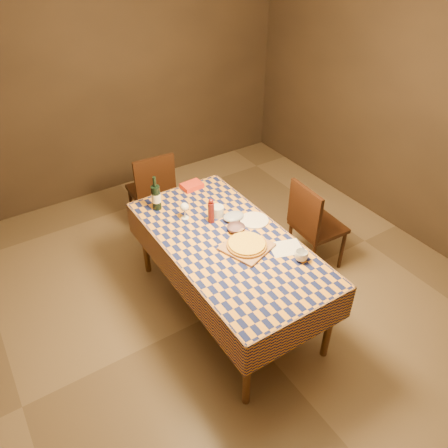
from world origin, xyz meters
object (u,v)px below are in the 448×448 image
at_px(pizza, 247,244).
at_px(wine_bottle, 156,197).
at_px(cutting_board, 247,247).
at_px(bowl, 236,229).
at_px(chair_right, 312,223).
at_px(dining_table, 227,248).
at_px(chair_far, 153,188).
at_px(white_plate, 254,220).

relative_size(pizza, wine_bottle, 1.02).
distance_m(cutting_board, bowl, 0.23).
relative_size(pizza, bowl, 2.20).
distance_m(cutting_board, wine_bottle, 0.93).
xyz_separation_m(cutting_board, wine_bottle, (-0.34, 0.86, 0.11)).
bearing_deg(chair_right, dining_table, -177.12).
relative_size(cutting_board, pizza, 1.02).
height_order(dining_table, pizza, pizza).
xyz_separation_m(cutting_board, bowl, (0.05, 0.22, 0.01)).
height_order(wine_bottle, chair_far, wine_bottle).
xyz_separation_m(bowl, chair_right, (0.85, -0.02, -0.27)).
bearing_deg(white_plate, cutting_board, -135.40).
bearing_deg(dining_table, white_plate, 16.14).
xyz_separation_m(cutting_board, chair_right, (0.90, 0.21, -0.26)).
bearing_deg(pizza, dining_table, 115.30).
bearing_deg(cutting_board, pizza, -45.00).
relative_size(dining_table, bowl, 12.64).
bearing_deg(bowl, white_plate, 8.43).
xyz_separation_m(pizza, bowl, (0.05, 0.22, -0.01)).
distance_m(wine_bottle, white_plate, 0.86).
relative_size(dining_table, pizza, 5.75).
xyz_separation_m(cutting_board, white_plate, (0.26, 0.25, -0.00)).
xyz_separation_m(chair_far, chair_right, (0.98, -1.35, 0.00)).
height_order(chair_far, chair_right, same).
bearing_deg(wine_bottle, dining_table, -69.13).
xyz_separation_m(bowl, chair_far, (-0.14, 1.33, -0.27)).
height_order(bowl, chair_right, chair_right).
distance_m(bowl, chair_right, 0.89).
relative_size(wine_bottle, white_plate, 1.31).
bearing_deg(cutting_board, wine_bottle, 111.70).
bearing_deg(white_plate, pizza, -135.40).
bearing_deg(chair_right, white_plate, 175.85).
distance_m(pizza, chair_far, 1.59).
relative_size(bowl, chair_far, 0.16).
relative_size(wine_bottle, chair_far, 0.34).
height_order(cutting_board, chair_far, chair_far).
bearing_deg(wine_bottle, chair_right, -27.81).
xyz_separation_m(wine_bottle, white_plate, (0.60, -0.61, -0.11)).
bearing_deg(wine_bottle, chair_far, 69.67).
bearing_deg(dining_table, cutting_board, -64.70).
bearing_deg(bowl, cutting_board, -103.23).
bearing_deg(wine_bottle, cutting_board, -68.30).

